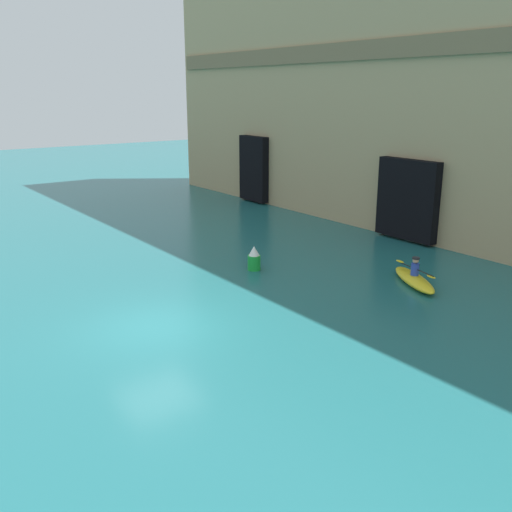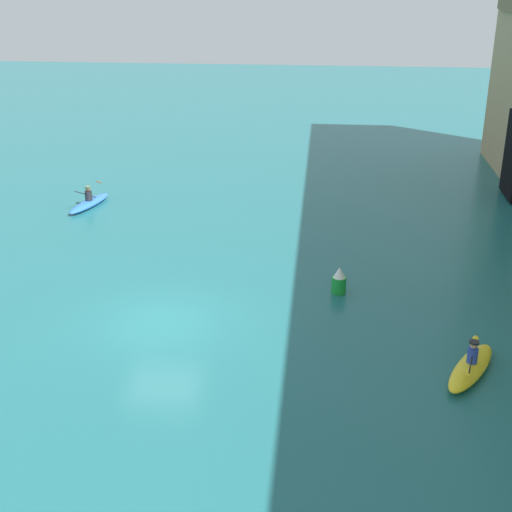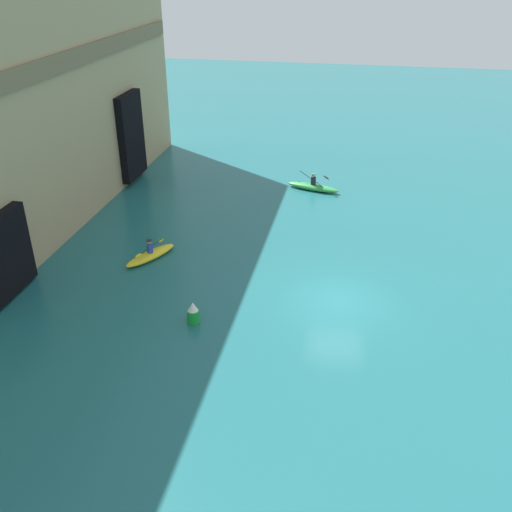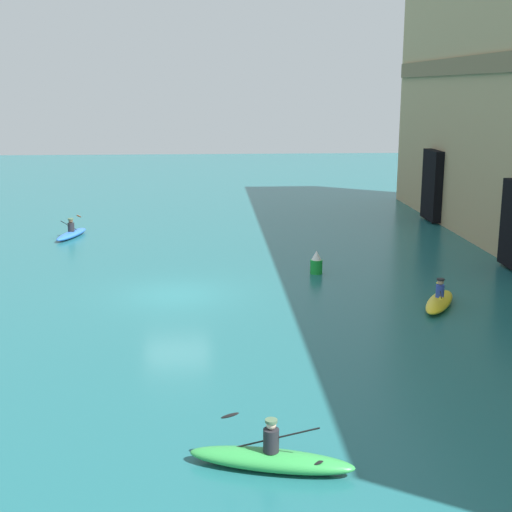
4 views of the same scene
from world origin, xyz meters
name	(u,v)px [view 3 (image 3 of 4)]	position (x,y,z in m)	size (l,w,h in m)	color
ground_plane	(338,301)	(0.00, 0.00, 0.00)	(120.00, 120.00, 0.00)	#1E6066
kayak_green	(313,187)	(13.03, 2.52, 0.24)	(1.61, 3.56, 1.17)	green
kayak_yellow	(151,255)	(2.16, 9.59, 0.22)	(3.09, 2.15, 1.05)	yellow
marker_buoy	(193,313)	(-2.84, 5.84, 0.46)	(0.52, 0.52, 0.99)	green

